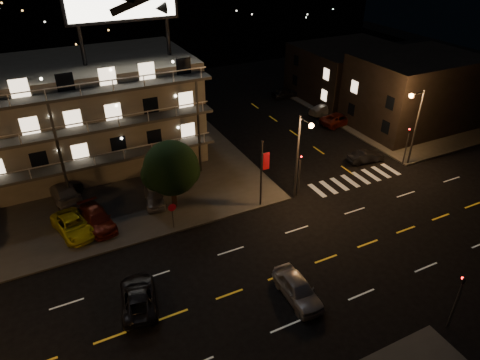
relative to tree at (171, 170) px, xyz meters
name	(u,v)px	position (x,y,z in m)	size (l,w,h in m)	color
ground	(255,285)	(1.94, -11.59, -3.82)	(140.00, 140.00, 0.00)	black
curb_nw	(21,193)	(-12.06, 8.41, -3.74)	(44.00, 24.00, 0.15)	#3A3A37
curb_ne	(384,113)	(31.94, 8.41, -3.74)	(16.00, 24.00, 0.15)	#3A3A37
motel	(50,118)	(-8.01, 12.29, 1.53)	(28.00, 13.80, 18.10)	gray
side_bldg_front	(413,92)	(31.92, 4.41, 0.43)	(14.06, 10.00, 8.50)	black
side_bldg_back	(348,71)	(31.92, 16.41, -0.32)	(14.06, 12.00, 7.00)	black
streetlight_nc	(300,150)	(10.44, -3.65, 1.14)	(0.44, 1.92, 8.00)	#2D2D30
streetlight_ne	(415,120)	(24.07, -3.29, 1.14)	(1.92, 0.44, 8.00)	#2D2D30
signal_nw	(300,170)	(10.94, -3.09, -1.25)	(0.20, 0.27, 4.60)	#2D2D30
signal_sw	(458,297)	(10.94, -20.09, -1.25)	(0.20, 0.27, 4.60)	#2D2D30
signal_ne	(407,142)	(23.93, -3.09, -1.25)	(0.27, 0.20, 4.60)	#2D2D30
banner_north	(262,172)	(7.02, -3.19, -0.39)	(0.83, 0.16, 6.40)	#2D2D30
stop_sign	(172,212)	(-1.06, -3.02, -2.11)	(0.91, 0.11, 2.61)	#2D2D30
tree	(171,170)	(0.00, 0.00, 0.00)	(4.90, 4.72, 6.18)	black
lot_car_2	(73,226)	(-8.46, -0.07, -2.99)	(2.25, 4.87, 1.35)	yellow
lot_car_3	(97,219)	(-6.55, -0.02, -2.97)	(1.94, 4.78, 1.39)	#5E190D
lot_car_4	(154,195)	(-1.35, 1.32, -2.97)	(1.64, 4.08, 1.39)	gray
lot_car_7	(63,191)	(-8.50, 5.57, -2.90)	(2.16, 5.30, 1.54)	gray
lot_car_8	(74,192)	(-7.66, 5.32, -3.06)	(1.44, 3.57, 1.22)	black
lot_car_9	(162,175)	(0.34, 4.53, -2.96)	(1.50, 4.31, 1.42)	#5E190D
side_car_0	(365,157)	(20.70, -0.95, -3.20)	(1.31, 3.77, 1.24)	black
side_car_1	(339,119)	(24.37, 8.32, -3.11)	(2.35, 5.09, 1.42)	#5E190D
side_car_2	(323,109)	(24.64, 11.97, -3.18)	(1.79, 4.40, 1.28)	gray
side_car_3	(285,93)	(23.39, 19.45, -3.14)	(1.60, 3.97, 1.35)	black
road_car_east	(298,289)	(3.90, -13.83, -3.05)	(1.81, 4.50, 1.53)	gray
road_car_west	(138,297)	(-5.76, -9.76, -3.15)	(2.20, 4.78, 1.33)	black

